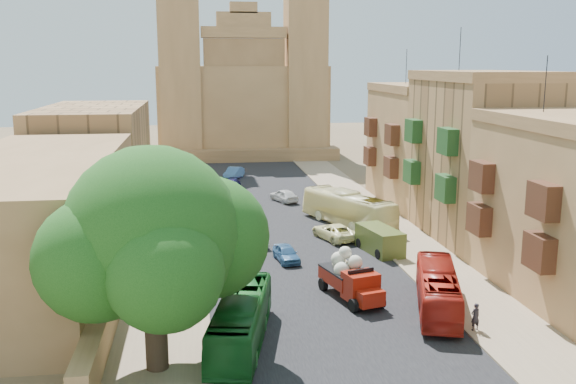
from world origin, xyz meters
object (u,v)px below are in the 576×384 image
object	(u,v)px
car_white_a	(254,236)
car_cream	(334,231)
bus_red_east	(438,290)
pedestrian_a	(475,317)
red_truck	(351,277)
bus_cream_east	(348,209)
street_tree_d	(174,163)
car_white_b	(284,195)
car_blue_b	(234,173)
car_dkblue	(231,185)
street_tree_b	(164,210)
car_blue_a	(286,253)
pedestrian_c	(425,270)
olive_pickup	(380,240)
street_tree_c	(170,184)
bus_green_north	(241,320)
ficus_tree	(154,240)
church	(241,94)

from	to	relation	value
car_white_a	car_cream	xyz separation A→B (m)	(6.72, 0.63, -0.04)
bus_red_east	pedestrian_a	distance (m)	3.25
red_truck	car_cream	distance (m)	13.83
bus_cream_east	car_white_a	size ratio (longest dim) A/B	2.55
pedestrian_a	car_white_a	bearing A→B (deg)	-76.38
street_tree_d	car_white_b	bearing A→B (deg)	-32.38
red_truck	car_blue_b	bearing A→B (deg)	96.10
car_dkblue	street_tree_b	bearing A→B (deg)	-85.13
bus_cream_east	car_blue_a	bearing A→B (deg)	29.92
car_cream	pedestrian_c	xyz separation A→B (m)	(3.71, -11.46, 0.19)
car_blue_a	olive_pickup	bearing A→B (deg)	2.23
car_dkblue	pedestrian_a	bearing A→B (deg)	-55.52
car_white_a	car_white_b	distance (m)	16.53
street_tree_c	bus_red_east	world-z (taller)	street_tree_c
car_blue_a	bus_green_north	bearing A→B (deg)	-114.95
ficus_tree	red_truck	distance (m)	14.54
bus_red_east	car_cream	xyz separation A→B (m)	(-2.71, 16.28, -0.62)
car_dkblue	pedestrian_a	distance (m)	43.59
car_white_b	pedestrian_a	distance (m)	35.07
street_tree_c	car_blue_a	distance (m)	18.60
street_tree_d	car_white_b	xyz separation A→B (m)	(11.65, -7.39, -2.65)
car_blue_b	bus_red_east	bearing A→B (deg)	-56.59
ficus_tree	street_tree_c	bearing A→B (deg)	91.07
street_tree_b	car_white_b	xyz separation A→B (m)	(11.65, 16.61, -2.56)
bus_green_north	car_blue_b	size ratio (longest dim) A/B	2.21
olive_pickup	bus_green_north	bearing A→B (deg)	-127.92
church	bus_green_north	xyz separation A→B (m)	(-5.32, -72.57, -8.18)
church	bus_red_east	distance (m)	70.31
bus_red_east	car_white_a	distance (m)	18.28
street_tree_c	bus_cream_east	world-z (taller)	street_tree_c
car_blue_a	car_blue_b	xyz separation A→B (m)	(-1.77, 35.42, 0.11)
car_white_b	pedestrian_a	size ratio (longest dim) A/B	2.55
bus_red_east	car_dkblue	bearing A→B (deg)	-58.11
ficus_tree	car_cream	world-z (taller)	ficus_tree
street_tree_d	olive_pickup	xyz separation A→B (m)	(16.50, -26.79, -2.39)
church	street_tree_d	size ratio (longest dim) A/B	7.28
bus_green_north	bus_cream_east	xyz separation A→B (m)	(11.35, 23.75, 0.18)
car_white_a	car_white_b	world-z (taller)	car_white_a
street_tree_b	olive_pickup	bearing A→B (deg)	-9.59
street_tree_b	car_white_a	world-z (taller)	street_tree_b
street_tree_c	bus_red_east	xyz separation A→B (m)	(16.50, -26.91, -1.75)
bus_red_east	car_white_a	bearing A→B (deg)	-41.43
pedestrian_c	red_truck	bearing A→B (deg)	-80.87
car_white_b	car_white_a	bearing A→B (deg)	51.87
street_tree_c	car_cream	bearing A→B (deg)	-37.64
olive_pickup	car_white_b	size ratio (longest dim) A/B	1.25
street_tree_b	car_blue_a	xyz separation A→B (m)	(9.00, -4.09, -2.63)
street_tree_d	bus_red_east	world-z (taller)	street_tree_d
red_truck	pedestrian_c	bearing A→B (deg)	21.62
car_cream	car_blue_b	distance (m)	30.67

